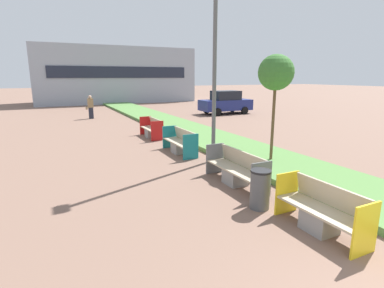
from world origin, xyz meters
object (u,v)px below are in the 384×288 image
object	(u,v)px
bench_yellow_frame	(321,214)
street_lamp_post	(215,44)
bench_grey_frame	(236,171)
pedestrian_walking	(91,107)
sapling_tree_near	(276,73)
parked_car_distant	(226,103)
litter_bin	(260,189)
bench_red_frame	(152,130)
bench_teal_frame	(180,144)

from	to	relation	value
bench_yellow_frame	street_lamp_post	world-z (taller)	street_lamp_post
bench_grey_frame	pedestrian_walking	size ratio (longest dim) A/B	1.38
bench_yellow_frame	sapling_tree_near	xyz separation A→B (m)	(2.21, 4.07, 2.72)
pedestrian_walking	parked_car_distant	distance (m)	10.44
bench_grey_frame	litter_bin	world-z (taller)	bench_grey_frame
bench_yellow_frame	parked_car_distant	distance (m)	19.05
bench_yellow_frame	bench_grey_frame	size ratio (longest dim) A/B	0.82
sapling_tree_near	parked_car_distant	world-z (taller)	sapling_tree_near
bench_red_frame	street_lamp_post	size ratio (longest dim) A/B	0.26
pedestrian_walking	sapling_tree_near	bearing A→B (deg)	-74.80
bench_red_frame	pedestrian_walking	world-z (taller)	pedestrian_walking
litter_bin	parked_car_distant	xyz separation A→B (m)	(8.92, 15.67, 0.45)
street_lamp_post	sapling_tree_near	distance (m)	2.24
bench_grey_frame	street_lamp_post	xyz separation A→B (m)	(0.61, 2.37, 3.68)
bench_yellow_frame	pedestrian_walking	bearing A→B (deg)	95.44
bench_red_frame	parked_car_distant	bearing A→B (deg)	37.97
sapling_tree_near	bench_red_frame	bearing A→B (deg)	109.27
bench_teal_frame	sapling_tree_near	distance (m)	4.49
street_lamp_post	sapling_tree_near	world-z (taller)	street_lamp_post
bench_grey_frame	parked_car_distant	world-z (taller)	parked_car_distant
litter_bin	pedestrian_walking	distance (m)	17.49
litter_bin	sapling_tree_near	distance (m)	4.59
street_lamp_post	pedestrian_walking	bearing A→B (deg)	100.11
bench_teal_frame	street_lamp_post	world-z (taller)	street_lamp_post
litter_bin	parked_car_distant	distance (m)	18.04
litter_bin	bench_red_frame	bearing A→B (deg)	87.34
bench_teal_frame	litter_bin	distance (m)	5.53
bench_teal_frame	bench_grey_frame	bearing A→B (deg)	-89.97
sapling_tree_near	pedestrian_walking	distance (m)	15.43
bench_yellow_frame	parked_car_distant	size ratio (longest dim) A/B	0.44
bench_teal_frame	sapling_tree_near	world-z (taller)	sapling_tree_near
bench_yellow_frame	litter_bin	bearing A→B (deg)	107.04
bench_red_frame	bench_yellow_frame	bearing A→B (deg)	-90.00
litter_bin	parked_car_distant	world-z (taller)	parked_car_distant
bench_yellow_frame	bench_grey_frame	xyz separation A→B (m)	(0.01, 2.95, 0.01)
sapling_tree_near	parked_car_distant	distance (m)	14.57
bench_red_frame	parked_car_distant	size ratio (longest dim) A/B	0.44
pedestrian_walking	street_lamp_post	bearing A→B (deg)	-79.89
bench_grey_frame	litter_bin	bearing A→B (deg)	-105.04
bench_red_frame	sapling_tree_near	size ratio (longest dim) A/B	0.51
litter_bin	street_lamp_post	xyz separation A→B (m)	(1.03, 3.95, 3.60)
bench_teal_frame	pedestrian_walking	size ratio (longest dim) A/B	1.27
bench_grey_frame	bench_teal_frame	distance (m)	3.93
bench_red_frame	parked_car_distant	xyz separation A→B (m)	(8.50, 6.64, 0.55)
bench_teal_frame	litter_bin	world-z (taller)	bench_teal_frame
bench_yellow_frame	bench_red_frame	bearing A→B (deg)	90.00
bench_red_frame	parked_car_distant	distance (m)	10.80
bench_grey_frame	bench_red_frame	bearing A→B (deg)	90.04
bench_red_frame	street_lamp_post	distance (m)	6.32
bench_teal_frame	litter_bin	xyz separation A→B (m)	(-0.42, -5.51, 0.09)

